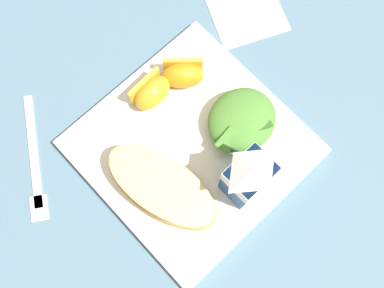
# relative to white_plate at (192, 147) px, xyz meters

# --- Properties ---
(ground) EXTENTS (3.00, 3.00, 0.00)m
(ground) POSITION_rel_white_plate_xyz_m (0.00, 0.00, -0.01)
(ground) COLOR slate
(white_plate) EXTENTS (0.28, 0.28, 0.02)m
(white_plate) POSITION_rel_white_plate_xyz_m (0.00, 0.00, 0.00)
(white_plate) COLOR white
(white_plate) RESTS_ON ground
(cheesy_pizza_bread) EXTENTS (0.12, 0.18, 0.04)m
(cheesy_pizza_bread) POSITION_rel_white_plate_xyz_m (0.07, 0.02, 0.03)
(cheesy_pizza_bread) COLOR tan
(cheesy_pizza_bread) RESTS_ON white_plate
(green_salad_pile) EXTENTS (0.11, 0.09, 0.04)m
(green_salad_pile) POSITION_rel_white_plate_xyz_m (-0.07, 0.02, 0.03)
(green_salad_pile) COLOR #4C8433
(green_salad_pile) RESTS_ON white_plate
(milk_carton) EXTENTS (0.06, 0.05, 0.11)m
(milk_carton) POSITION_rel_white_plate_xyz_m (-0.01, 0.09, 0.07)
(milk_carton) COLOR #23569E
(milk_carton) RESTS_ON white_plate
(orange_wedge_front) EXTENTS (0.07, 0.07, 0.04)m
(orange_wedge_front) POSITION_rel_white_plate_xyz_m (-0.06, -0.08, 0.03)
(orange_wedge_front) COLOR orange
(orange_wedge_front) RESTS_ON white_plate
(orange_wedge_middle) EXTENTS (0.06, 0.04, 0.04)m
(orange_wedge_middle) POSITION_rel_white_plate_xyz_m (-0.01, -0.09, 0.03)
(orange_wedge_middle) COLOR orange
(orange_wedge_middle) RESTS_ON white_plate
(paper_napkin) EXTENTS (0.15, 0.15, 0.00)m
(paper_napkin) POSITION_rel_white_plate_xyz_m (-0.22, -0.11, -0.01)
(paper_napkin) COLOR white
(paper_napkin) RESTS_ON ground
(metal_fork) EXTENTS (0.12, 0.17, 0.01)m
(metal_fork) POSITION_rel_white_plate_xyz_m (0.18, -0.13, -0.01)
(metal_fork) COLOR silver
(metal_fork) RESTS_ON ground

